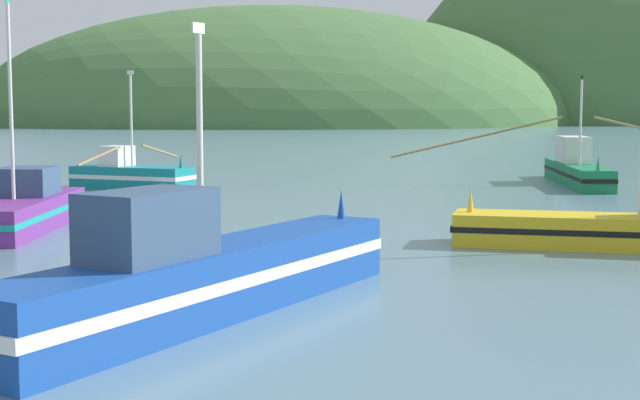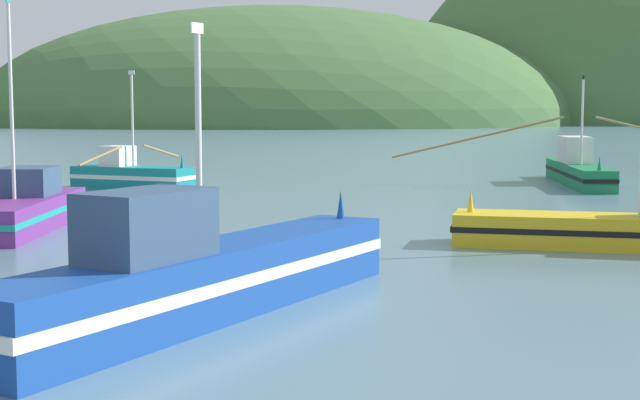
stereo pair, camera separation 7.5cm
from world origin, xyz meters
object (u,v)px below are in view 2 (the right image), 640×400
(fishing_boat_blue, at_px, (206,274))
(fishing_boat_purple, at_px, (21,209))
(fishing_boat_green, at_px, (578,169))
(fishing_boat_teal, at_px, (131,175))

(fishing_boat_blue, bearing_deg, fishing_boat_purple, 61.02)
(fishing_boat_green, relative_size, fishing_boat_purple, 2.31)
(fishing_boat_teal, xyz_separation_m, fishing_boat_green, (23.56, 1.63, 0.12))
(fishing_boat_purple, distance_m, fishing_boat_blue, 15.24)
(fishing_boat_green, xyz_separation_m, fishing_boat_purple, (-25.01, -17.27, -0.13))
(fishing_boat_teal, relative_size, fishing_boat_green, 0.40)
(fishing_boat_blue, bearing_deg, fishing_boat_green, 3.17)
(fishing_boat_teal, height_order, fishing_boat_green, fishing_boat_teal)
(fishing_boat_teal, distance_m, fishing_boat_green, 23.61)
(fishing_boat_green, xyz_separation_m, fishing_boat_blue, (-17.94, -30.77, 0.03))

